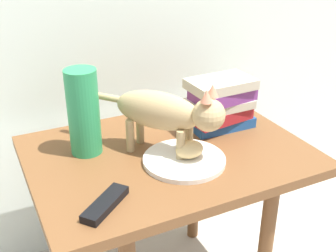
% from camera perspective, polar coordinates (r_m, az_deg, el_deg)
% --- Properties ---
extents(side_table, '(0.81, 0.59, 0.57)m').
position_cam_1_polar(side_table, '(1.31, 0.00, -6.23)').
color(side_table, brown).
rests_on(side_table, ground).
extents(plate, '(0.23, 0.23, 0.01)m').
position_cam_1_polar(plate, '(1.21, 2.16, -4.53)').
color(plate, silver).
rests_on(plate, side_table).
extents(bread_roll, '(0.08, 0.07, 0.05)m').
position_cam_1_polar(bread_roll, '(1.20, 2.86, -3.11)').
color(bread_roll, '#E0BC7A').
rests_on(bread_roll, plate).
extents(cat, '(0.32, 0.39, 0.23)m').
position_cam_1_polar(cat, '(1.20, -0.11, 1.83)').
color(cat, tan).
rests_on(cat, side_table).
extents(book_stack, '(0.22, 0.15, 0.17)m').
position_cam_1_polar(book_stack, '(1.39, 6.90, 2.96)').
color(book_stack, '#1E4C8C').
rests_on(book_stack, side_table).
extents(green_vase, '(0.09, 0.09, 0.25)m').
position_cam_1_polar(green_vase, '(1.23, -11.14, 1.79)').
color(green_vase, '#288C51').
rests_on(green_vase, side_table).
extents(tv_remote, '(0.14, 0.13, 0.02)m').
position_cam_1_polar(tv_remote, '(1.04, -8.31, -10.19)').
color(tv_remote, black).
rests_on(tv_remote, side_table).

